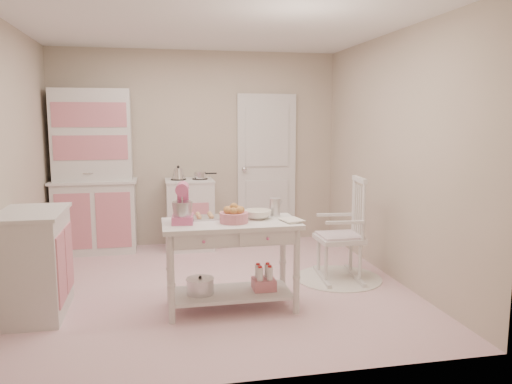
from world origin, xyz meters
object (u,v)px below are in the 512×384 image
hutch (93,172)px  rocking_chair (340,229)px  work_table (231,265)px  stand_mixer (183,204)px  bread_basket (234,218)px  base_cabinet (34,263)px  stove (190,214)px

hutch → rocking_chair: (2.66, -1.67, -0.49)m
work_table → stand_mixer: (-0.42, 0.02, 0.57)m
rocking_chair → bread_basket: bearing=-146.2°
stand_mixer → work_table: bearing=3.6°
rocking_chair → stand_mixer: bearing=-154.9°
rocking_chair → work_table: rocking_chair is taller
hutch → work_table: 2.75m
hutch → work_table: size_ratio=1.73×
stand_mixer → rocking_chair: bearing=25.3°
base_cabinet → hutch: bearing=82.1°
work_table → bread_basket: (0.02, -0.05, 0.45)m
hutch → bread_basket: bearing=-58.3°
hutch → stove: size_ratio=2.26×
hutch → rocking_chair: 3.18m
hutch → rocking_chair: bearing=-32.1°
bread_basket → rocking_chair: bearing=27.7°
rocking_chair → stand_mixer: 1.82m
stove → work_table: stove is taller
stove → rocking_chair: size_ratio=0.84×
bread_basket → stand_mixer: bearing=171.0°
rocking_chair → work_table: size_ratio=0.92×
rocking_chair → work_table: bearing=-148.4°
hutch → bread_basket: 2.73m
base_cabinet → stand_mixer: size_ratio=2.71×
bread_basket → work_table: bearing=111.8°
stove → base_cabinet: size_ratio=1.00×
stove → bread_basket: bearing=-84.2°
stove → bread_basket: size_ratio=3.68×
hutch → bread_basket: (1.43, -2.32, -0.19)m
stove → rocking_chair: (1.46, -1.62, 0.09)m
base_cabinet → work_table: bearing=-6.8°
hutch → work_table: (1.41, -2.27, -0.64)m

